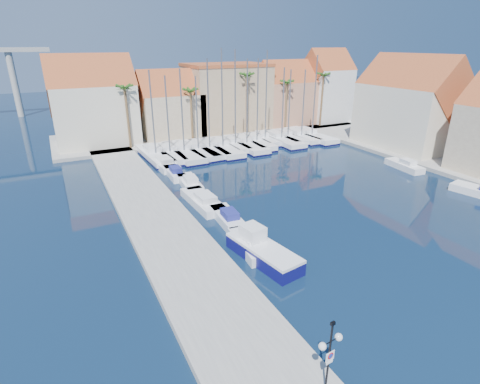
% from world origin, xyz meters
% --- Properties ---
extents(ground, '(260.00, 260.00, 0.00)m').
position_xyz_m(ground, '(0.00, 0.00, 0.00)').
color(ground, black).
rests_on(ground, ground).
extents(quay_west, '(6.00, 77.00, 0.50)m').
position_xyz_m(quay_west, '(-9.00, 13.50, 0.25)').
color(quay_west, gray).
rests_on(quay_west, ground).
extents(shore_north, '(54.00, 16.00, 0.50)m').
position_xyz_m(shore_north, '(10.00, 48.00, 0.25)').
color(shore_north, gray).
rests_on(shore_north, ground).
extents(shore_east, '(12.00, 60.00, 0.50)m').
position_xyz_m(shore_east, '(32.00, 15.00, 0.25)').
color(shore_east, gray).
rests_on(shore_east, ground).
extents(lamp_post, '(1.33, 0.46, 3.93)m').
position_xyz_m(lamp_post, '(-7.00, -5.73, 3.08)').
color(lamp_post, black).
rests_on(lamp_post, quay_west).
extents(fishing_boat, '(3.33, 6.98, 2.34)m').
position_xyz_m(fishing_boat, '(-3.61, 6.04, 0.78)').
color(fishing_boat, '#0F0E53').
rests_on(fishing_boat, ground).
extents(motorboat_west_0, '(2.21, 5.46, 1.40)m').
position_xyz_m(motorboat_west_0, '(-3.83, 7.68, 0.51)').
color(motorboat_west_0, white).
rests_on(motorboat_west_0, ground).
extents(motorboat_west_1, '(2.08, 5.50, 1.40)m').
position_xyz_m(motorboat_west_1, '(-3.27, 12.81, 0.51)').
color(motorboat_west_1, white).
rests_on(motorboat_west_1, ground).
extents(motorboat_west_2, '(2.47, 7.03, 1.40)m').
position_xyz_m(motorboat_west_2, '(-3.83, 17.55, 0.51)').
color(motorboat_west_2, white).
rests_on(motorboat_west_2, ground).
extents(motorboat_west_3, '(2.40, 5.95, 1.40)m').
position_xyz_m(motorboat_west_3, '(-3.27, 23.08, 0.51)').
color(motorboat_west_3, white).
rests_on(motorboat_west_3, ground).
extents(motorboat_west_4, '(1.89, 5.34, 1.40)m').
position_xyz_m(motorboat_west_4, '(-3.71, 27.29, 0.51)').
color(motorboat_west_4, white).
rests_on(motorboat_west_4, ground).
extents(motorboat_west_5, '(2.83, 7.38, 1.40)m').
position_xyz_m(motorboat_west_5, '(-3.87, 31.94, 0.51)').
color(motorboat_west_5, white).
rests_on(motorboat_west_5, ground).
extents(motorboat_east_1, '(2.32, 5.63, 1.40)m').
position_xyz_m(motorboat_east_1, '(23.99, 16.65, 0.51)').
color(motorboat_east_1, white).
rests_on(motorboat_east_1, ground).
extents(sailboat_0, '(3.31, 11.08, 12.12)m').
position_xyz_m(sailboat_0, '(-3.90, 36.01, 0.57)').
color(sailboat_0, white).
rests_on(sailboat_0, ground).
extents(sailboat_1, '(3.39, 10.78, 11.36)m').
position_xyz_m(sailboat_1, '(-1.83, 35.85, 0.56)').
color(sailboat_1, white).
rests_on(sailboat_1, ground).
extents(sailboat_2, '(3.24, 12.00, 12.18)m').
position_xyz_m(sailboat_2, '(0.15, 35.68, 0.56)').
color(sailboat_2, white).
rests_on(sailboat_2, ground).
extents(sailboat_3, '(3.72, 11.28, 11.14)m').
position_xyz_m(sailboat_3, '(2.27, 35.61, 0.56)').
color(sailboat_3, white).
rests_on(sailboat_3, ground).
extents(sailboat_4, '(3.06, 11.12, 13.39)m').
position_xyz_m(sailboat_4, '(4.15, 35.69, 0.58)').
color(sailboat_4, white).
rests_on(sailboat_4, ground).
extents(sailboat_5, '(3.35, 11.54, 14.74)m').
position_xyz_m(sailboat_5, '(6.16, 35.34, 0.59)').
color(sailboat_5, white).
rests_on(sailboat_5, ground).
extents(sailboat_6, '(2.73, 8.93, 14.53)m').
position_xyz_m(sailboat_6, '(8.63, 35.96, 0.64)').
color(sailboat_6, white).
rests_on(sailboat_6, ground).
extents(sailboat_7, '(3.18, 11.40, 13.27)m').
position_xyz_m(sailboat_7, '(10.31, 35.54, 0.57)').
color(sailboat_7, white).
rests_on(sailboat_7, ground).
extents(sailboat_8, '(3.51, 10.56, 13.27)m').
position_xyz_m(sailboat_8, '(12.51, 36.15, 0.59)').
color(sailboat_8, white).
rests_on(sailboat_8, ground).
extents(sailboat_9, '(2.52, 8.41, 14.36)m').
position_xyz_m(sailboat_9, '(14.60, 37.07, 0.65)').
color(sailboat_9, white).
rests_on(sailboat_9, ground).
extents(sailboat_10, '(3.16, 11.64, 11.89)m').
position_xyz_m(sailboat_10, '(16.92, 35.96, 0.56)').
color(sailboat_10, white).
rests_on(sailboat_10, ground).
extents(sailboat_11, '(2.93, 9.89, 11.49)m').
position_xyz_m(sailboat_11, '(18.71, 36.64, 0.57)').
color(sailboat_11, white).
rests_on(sailboat_11, ground).
extents(sailboat_12, '(2.80, 9.57, 11.44)m').
position_xyz_m(sailboat_12, '(20.93, 35.92, 0.58)').
color(sailboat_12, white).
rests_on(sailboat_12, ground).
extents(sailboat_13, '(3.44, 11.90, 13.59)m').
position_xyz_m(sailboat_13, '(22.97, 35.88, 0.57)').
color(sailboat_13, white).
rests_on(sailboat_13, ground).
extents(building_0, '(12.30, 9.00, 13.50)m').
position_xyz_m(building_0, '(-10.00, 47.00, 6.52)').
color(building_0, beige).
rests_on(building_0, shore_north).
extents(building_1, '(10.30, 8.00, 11.00)m').
position_xyz_m(building_1, '(2.00, 47.00, 5.30)').
color(building_1, tan).
rests_on(building_1, shore_north).
extents(building_2, '(14.20, 10.20, 11.50)m').
position_xyz_m(building_2, '(13.00, 48.00, 6.26)').
color(building_2, tan).
rests_on(building_2, shore_north).
extents(building_3, '(10.30, 8.00, 12.00)m').
position_xyz_m(building_3, '(25.00, 47.00, 5.86)').
color(building_3, tan).
rests_on(building_3, shore_north).
extents(building_4, '(8.30, 8.00, 14.00)m').
position_xyz_m(building_4, '(34.00, 46.00, 6.97)').
color(building_4, silver).
rests_on(building_4, shore_north).
extents(building_6, '(9.00, 14.30, 13.50)m').
position_xyz_m(building_6, '(32.00, 24.00, 6.52)').
color(building_6, beige).
rests_on(building_6, shore_east).
extents(palm_0, '(2.60, 2.60, 10.15)m').
position_xyz_m(palm_0, '(-6.00, 42.00, 9.08)').
color(palm_0, brown).
rests_on(palm_0, shore_north).
extents(palm_1, '(2.60, 2.60, 9.15)m').
position_xyz_m(palm_1, '(4.00, 42.00, 8.14)').
color(palm_1, brown).
rests_on(palm_1, shore_north).
extents(palm_2, '(2.60, 2.60, 11.15)m').
position_xyz_m(palm_2, '(14.00, 42.00, 10.02)').
color(palm_2, brown).
rests_on(palm_2, shore_north).
extents(palm_3, '(2.60, 2.60, 9.65)m').
position_xyz_m(palm_3, '(22.00, 42.00, 8.61)').
color(palm_3, brown).
rests_on(palm_3, shore_north).
extents(palm_4, '(2.60, 2.60, 10.65)m').
position_xyz_m(palm_4, '(30.00, 42.00, 9.55)').
color(palm_4, brown).
rests_on(palm_4, shore_north).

